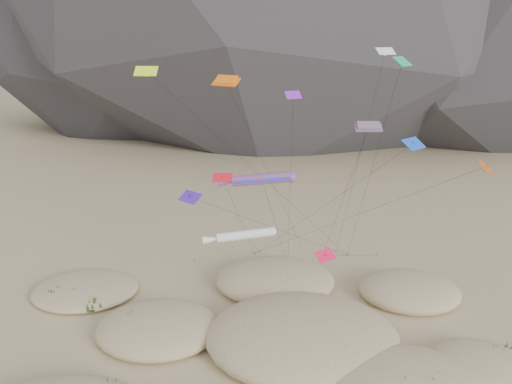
% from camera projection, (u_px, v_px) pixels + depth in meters
% --- Properties ---
extents(ground, '(500.00, 500.00, 0.00)m').
position_uv_depth(ground, '(285.00, 375.00, 41.72)').
color(ground, '#CCB789').
rests_on(ground, ground).
extents(dunes, '(48.33, 35.44, 4.22)m').
position_uv_depth(dunes, '(264.00, 343.00, 44.75)').
color(dunes, '#CCB789').
rests_on(dunes, ground).
extents(dune_grass, '(44.90, 29.66, 1.48)m').
position_uv_depth(dune_grass, '(273.00, 343.00, 44.64)').
color(dune_grass, black).
rests_on(dune_grass, ground).
extents(kite_stakes, '(23.41, 5.48, 0.30)m').
position_uv_depth(kite_stakes, '(286.00, 254.00, 64.18)').
color(kite_stakes, '#3F2D1E').
rests_on(kite_stakes, ground).
extents(rainbow_tube_kite, '(7.83, 11.32, 14.53)m').
position_uv_depth(rainbow_tube_kite, '(259.00, 179.00, 48.77)').
color(rainbow_tube_kite, '#D55A16').
rests_on(rainbow_tube_kite, ground).
extents(white_tube_kite, '(7.05, 14.64, 9.75)m').
position_uv_depth(white_tube_kite, '(242.00, 235.00, 47.15)').
color(white_tube_kite, silver).
rests_on(white_tube_kite, ground).
extents(orange_parafoil, '(10.14, 15.96, 23.52)m').
position_uv_depth(orange_parafoil, '(227.00, 83.00, 47.43)').
color(orange_parafoil, orange).
rests_on(orange_parafoil, ground).
extents(multi_parafoil, '(3.19, 13.92, 19.51)m').
position_uv_depth(multi_parafoil, '(368.00, 129.00, 46.37)').
color(multi_parafoil, red).
rests_on(multi_parafoil, ground).
extents(delta_kites, '(32.31, 21.50, 25.88)m').
position_uv_depth(delta_kites, '(318.00, 143.00, 47.02)').
color(delta_kites, '#1BB564').
rests_on(delta_kites, ground).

